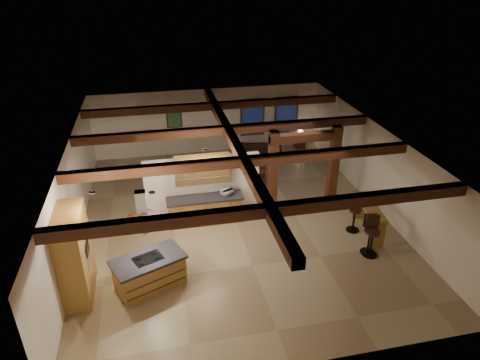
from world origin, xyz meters
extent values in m
plane|color=tan|center=(0.00, 0.00, 0.00)|extent=(12.00, 12.00, 0.00)
plane|color=white|center=(0.00, 6.00, 1.45)|extent=(10.00, 0.00, 10.00)
plane|color=white|center=(0.00, -6.00, 1.45)|extent=(10.00, 0.00, 10.00)
plane|color=white|center=(-5.00, 0.00, 1.45)|extent=(0.00, 12.00, 12.00)
plane|color=white|center=(5.00, 0.00, 1.45)|extent=(0.00, 12.00, 12.00)
plane|color=#351910|center=(0.00, 0.00, 2.90)|extent=(12.00, 12.00, 0.00)
cube|color=#411A10|center=(0.00, -4.00, 2.76)|extent=(10.00, 0.25, 0.28)
cube|color=#411A10|center=(0.00, -1.30, 2.76)|extent=(10.00, 0.25, 0.28)
cube|color=#411A10|center=(0.00, 1.30, 2.76)|extent=(10.00, 0.25, 0.28)
cube|color=#411A10|center=(0.00, 4.00, 2.76)|extent=(10.00, 0.25, 0.28)
cube|color=#411A10|center=(0.00, 0.00, 2.76)|extent=(0.28, 12.00, 0.28)
cube|color=#411A10|center=(1.40, 0.50, 1.45)|extent=(0.30, 0.30, 2.90)
cube|color=#411A10|center=(3.60, 0.50, 1.45)|extent=(0.30, 0.30, 2.90)
cube|color=#411A10|center=(2.50, 0.50, 2.60)|extent=(2.50, 0.28, 0.28)
cube|color=white|center=(-1.00, 0.50, 1.10)|extent=(3.80, 0.18, 2.20)
cube|color=#AE7938|center=(-4.67, -2.60, 1.20)|extent=(0.64, 1.60, 2.40)
cube|color=silver|center=(-4.37, -2.60, 1.15)|extent=(0.06, 0.62, 0.95)
cube|color=black|center=(-4.33, -2.60, 1.35)|extent=(0.01, 0.50, 0.28)
cube|color=#AE7938|center=(-1.00, 0.11, 0.43)|extent=(2.40, 0.60, 0.86)
cube|color=black|center=(-1.00, 0.11, 0.90)|extent=(2.50, 0.66, 0.08)
cube|color=#AE7938|center=(-1.00, 0.32, 1.85)|extent=(1.80, 0.34, 0.95)
cube|color=silver|center=(-1.00, 0.14, 1.85)|extent=(1.74, 0.02, 0.90)
pyramid|color=silver|center=(-2.88, -2.74, 1.73)|extent=(1.10, 1.10, 0.45)
cube|color=silver|center=(-2.88, -2.74, 2.54)|extent=(0.26, 0.22, 0.73)
cube|color=#411A10|center=(2.00, 5.94, 1.50)|extent=(1.10, 0.05, 1.70)
cube|color=black|center=(2.00, 5.91, 1.50)|extent=(0.95, 0.02, 1.55)
cube|color=#411A10|center=(3.60, 5.94, 1.50)|extent=(1.10, 0.05, 1.70)
cube|color=black|center=(3.60, 5.91, 1.50)|extent=(0.95, 0.02, 1.55)
cube|color=#411A10|center=(-1.50, 5.94, 1.70)|extent=(0.65, 0.04, 0.85)
cube|color=#2A6238|center=(-1.50, 5.92, 1.70)|extent=(0.55, 0.01, 0.75)
cylinder|color=silver|center=(-2.60, -2.80, 2.87)|extent=(0.16, 0.16, 0.03)
cylinder|color=silver|center=(-1.00, -0.50, 2.87)|extent=(0.16, 0.16, 0.03)
cylinder|color=silver|center=(-4.00, -2.50, 2.87)|extent=(0.16, 0.16, 0.03)
cube|color=#AE7938|center=(-2.88, -2.74, 0.42)|extent=(1.95, 1.48, 0.83)
cube|color=black|center=(-2.88, -2.74, 0.87)|extent=(2.10, 1.63, 0.08)
cube|color=black|center=(-2.88, -2.74, 0.92)|extent=(0.86, 0.73, 0.02)
imported|color=#3F190F|center=(0.73, 2.69, 0.35)|extent=(2.29, 1.78, 0.71)
imported|color=black|center=(2.24, 5.34, 0.27)|extent=(1.99, 1.11, 0.55)
imported|color=#AEADB2|center=(-0.25, 0.11, 1.05)|extent=(0.45, 0.38, 0.21)
cube|color=#AE7938|center=(3.97, -1.60, 0.96)|extent=(0.69, 1.92, 0.06)
cube|color=#AE7938|center=(3.87, -2.44, 0.47)|extent=(0.43, 0.14, 0.94)
cube|color=#AE7938|center=(4.07, -0.76, 0.47)|extent=(0.43, 0.14, 0.94)
cube|color=#411A10|center=(4.19, 5.54, 0.26)|extent=(0.43, 0.43, 0.53)
cylinder|color=black|center=(4.19, 5.54, 0.60)|extent=(0.06, 0.06, 0.15)
cone|color=#FFCF99|center=(4.19, 5.54, 0.76)|extent=(0.27, 0.27, 0.17)
cylinder|color=black|center=(3.52, -2.72, 0.80)|extent=(0.40, 0.40, 0.08)
cube|color=black|center=(3.57, -2.54, 1.06)|extent=(0.38, 0.14, 0.45)
cylinder|color=black|center=(3.52, -2.72, 0.40)|extent=(0.07, 0.07, 0.78)
cylinder|color=black|center=(3.52, -2.72, 0.02)|extent=(0.45, 0.45, 0.03)
cylinder|color=black|center=(3.51, -2.60, 0.78)|extent=(0.39, 0.39, 0.08)
cube|color=black|center=(3.54, -2.42, 1.03)|extent=(0.37, 0.10, 0.44)
cylinder|color=black|center=(3.51, -2.60, 0.39)|extent=(0.07, 0.07, 0.76)
cylinder|color=black|center=(3.51, -2.60, 0.02)|extent=(0.44, 0.44, 0.03)
cylinder|color=black|center=(3.60, -1.41, 0.77)|extent=(0.38, 0.38, 0.07)
cube|color=black|center=(3.67, -1.24, 1.01)|extent=(0.35, 0.19, 0.43)
cylinder|color=black|center=(3.60, -1.41, 0.38)|extent=(0.06, 0.06, 0.74)
cylinder|color=black|center=(3.60, -1.41, 0.02)|extent=(0.43, 0.43, 0.03)
cube|color=#411A10|center=(0.08, 2.03, 0.42)|extent=(0.39, 0.39, 0.06)
cube|color=#411A10|center=(0.08, 2.23, 0.77)|extent=(0.39, 0.05, 0.70)
cylinder|color=#411A10|center=(-0.08, 1.87, 0.20)|extent=(0.05, 0.05, 0.39)
cylinder|color=#411A10|center=(0.24, 1.87, 0.20)|extent=(0.05, 0.05, 0.39)
cylinder|color=#411A10|center=(-0.08, 2.19, 0.20)|extent=(0.05, 0.05, 0.39)
cylinder|color=#411A10|center=(0.24, 2.19, 0.20)|extent=(0.05, 0.05, 0.39)
cube|color=#411A10|center=(0.07, 3.34, 0.42)|extent=(0.39, 0.39, 0.06)
cube|color=#411A10|center=(0.07, 3.14, 0.77)|extent=(0.39, 0.05, 0.70)
cylinder|color=#411A10|center=(0.23, 3.50, 0.20)|extent=(0.05, 0.05, 0.39)
cylinder|color=#411A10|center=(-0.09, 3.50, 0.20)|extent=(0.05, 0.05, 0.39)
cylinder|color=#411A10|center=(0.23, 3.18, 0.20)|extent=(0.05, 0.05, 0.39)
cylinder|color=#411A10|center=(-0.09, 3.18, 0.20)|extent=(0.05, 0.05, 0.39)
cube|color=#411A10|center=(0.73, 2.03, 0.42)|extent=(0.39, 0.39, 0.06)
cube|color=#411A10|center=(0.73, 2.23, 0.77)|extent=(0.39, 0.05, 0.70)
cylinder|color=#411A10|center=(0.58, 1.88, 0.20)|extent=(0.05, 0.05, 0.39)
cylinder|color=#411A10|center=(0.89, 1.88, 0.20)|extent=(0.05, 0.05, 0.39)
cylinder|color=#411A10|center=(0.57, 2.19, 0.20)|extent=(0.05, 0.05, 0.39)
cylinder|color=#411A10|center=(0.89, 2.19, 0.20)|extent=(0.05, 0.05, 0.39)
cube|color=#411A10|center=(0.73, 3.34, 0.42)|extent=(0.39, 0.39, 0.06)
cube|color=#411A10|center=(0.73, 3.15, 0.77)|extent=(0.39, 0.05, 0.70)
cylinder|color=#411A10|center=(0.88, 3.50, 0.20)|extent=(0.05, 0.05, 0.39)
cylinder|color=#411A10|center=(0.57, 3.50, 0.20)|extent=(0.05, 0.05, 0.39)
cylinder|color=#411A10|center=(0.89, 3.18, 0.20)|extent=(0.05, 0.05, 0.39)
cylinder|color=#411A10|center=(0.57, 3.18, 0.20)|extent=(0.05, 0.05, 0.39)
cube|color=#411A10|center=(1.39, 2.04, 0.42)|extent=(0.39, 0.39, 0.06)
cube|color=#411A10|center=(1.39, 2.24, 0.77)|extent=(0.39, 0.05, 0.70)
cylinder|color=#411A10|center=(1.23, 1.88, 0.20)|extent=(0.05, 0.05, 0.39)
cylinder|color=#411A10|center=(1.55, 1.88, 0.20)|extent=(0.05, 0.05, 0.39)
cylinder|color=#411A10|center=(1.23, 2.20, 0.20)|extent=(0.05, 0.05, 0.39)
cylinder|color=#411A10|center=(1.55, 2.20, 0.20)|extent=(0.05, 0.05, 0.39)
cube|color=#411A10|center=(1.38, 3.35, 0.42)|extent=(0.39, 0.39, 0.06)
cube|color=#411A10|center=(1.38, 3.15, 0.77)|extent=(0.39, 0.05, 0.70)
cylinder|color=#411A10|center=(1.54, 3.51, 0.20)|extent=(0.05, 0.05, 0.39)
cylinder|color=#411A10|center=(1.22, 3.50, 0.20)|extent=(0.05, 0.05, 0.39)
cylinder|color=#411A10|center=(1.54, 3.19, 0.20)|extent=(0.05, 0.05, 0.39)
cylinder|color=#411A10|center=(1.22, 3.19, 0.20)|extent=(0.05, 0.05, 0.39)
camera|label=1|loc=(-2.40, -11.99, 7.82)|focal=32.00mm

